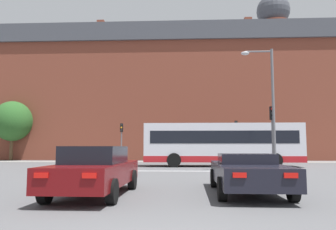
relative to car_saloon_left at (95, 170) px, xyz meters
name	(u,v)px	position (x,y,z in m)	size (l,w,h in m)	color
stop_line_strip	(177,171)	(2.22, 9.95, -0.73)	(8.42, 0.30, 0.01)	silver
far_pavement	(180,162)	(2.22, 22.23, -0.73)	(69.35, 2.50, 0.01)	gray
brick_civic_building	(155,99)	(-1.23, 33.57, 7.13)	(42.14, 16.62, 21.93)	brown
car_saloon_left	(95,170)	(0.00, 0.00, 0.00)	(1.96, 4.82, 1.43)	#600C0F
car_roadster_right	(247,172)	(4.53, 0.66, -0.10)	(2.11, 4.93, 1.20)	black
bus_crossing_lead	(222,144)	(5.42, 14.75, 0.94)	(11.32, 2.75, 3.12)	silver
traffic_light_far_left	(121,136)	(-3.30, 21.21, 1.75)	(0.26, 0.31, 3.66)	slate
traffic_light_near_right	(272,127)	(7.92, 10.25, 1.87)	(0.26, 0.31, 3.85)	slate
traffic_light_far_right	(236,134)	(7.58, 21.64, 1.91)	(0.26, 0.31, 3.92)	slate
street_lamp_junction	(268,96)	(7.65, 10.05, 3.72)	(1.93, 0.36, 7.35)	slate
pedestrian_waiting	(263,150)	(10.36, 22.81, 0.37)	(0.46, 0.39, 1.86)	brown
pedestrian_walking_east	(268,151)	(10.71, 22.59, 0.25)	(0.46, 0.39, 1.69)	#333851
pedestrian_walking_west	(281,152)	(11.66, 21.55, 0.19)	(0.39, 0.46, 1.60)	black
tree_by_building	(13,121)	(-15.92, 24.85, 3.47)	(4.12, 4.12, 6.38)	#4C3823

